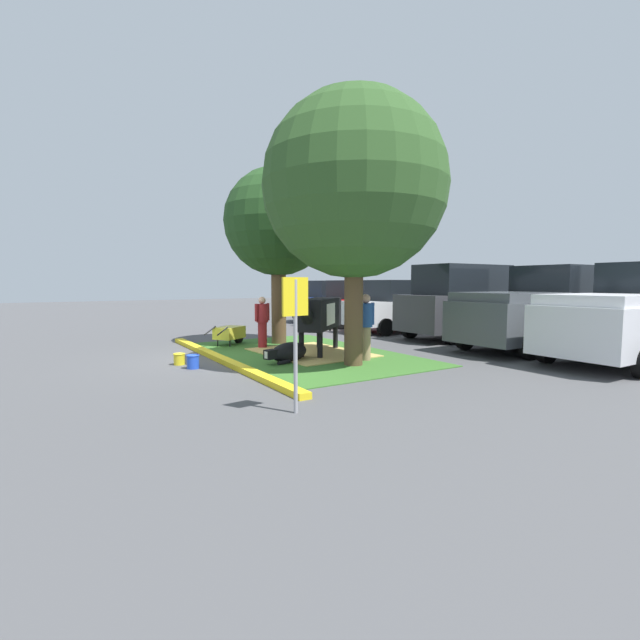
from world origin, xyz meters
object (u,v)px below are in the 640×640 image
object	(u,v)px
cow_holstein	(318,314)
person_handler	(366,325)
shade_tree_right	(354,186)
pickup_truck_maroon	(537,311)
bucket_blue	(193,361)
parking_sign	(295,318)
shade_tree_left	(278,223)
person_visitor_near	(262,321)
calf_lying	(288,352)
hatchback_white	(399,306)
suv_dark_grey	(462,302)
pickup_truck_black	(633,316)
sedan_blue	(332,301)
wheelbarrow	(230,333)
bucket_yellow	(179,359)
sedan_red	(356,304)

from	to	relation	value
cow_holstein	person_handler	bearing A→B (deg)	17.86
shade_tree_right	pickup_truck_maroon	world-z (taller)	shade_tree_right
bucket_blue	parking_sign	bearing A→B (deg)	4.90
shade_tree_left	person_visitor_near	xyz separation A→B (m)	(0.69, -0.87, -2.95)
person_handler	person_visitor_near	world-z (taller)	person_handler
calf_lying	hatchback_white	size ratio (longest dim) A/B	0.30
hatchback_white	suv_dark_grey	distance (m)	2.80
pickup_truck_black	hatchback_white	bearing A→B (deg)	-178.17
shade_tree_left	person_visitor_near	bearing A→B (deg)	-51.79
cow_holstein	sedan_blue	xyz separation A→B (m)	(-8.34, 5.91, -0.10)
sedan_blue	pickup_truck_maroon	size ratio (longest dim) A/B	0.81
shade_tree_right	suv_dark_grey	size ratio (longest dim) A/B	1.34
calf_lying	pickup_truck_maroon	bearing A→B (deg)	75.26
bucket_blue	pickup_truck_black	size ratio (longest dim) A/B	0.06
wheelbarrow	suv_dark_grey	distance (m)	7.90
person_handler	wheelbarrow	size ratio (longest dim) A/B	1.12
calf_lying	person_visitor_near	xyz separation A→B (m)	(-2.33, 0.37, 0.57)
cow_holstein	pickup_truck_maroon	xyz separation A→B (m)	(2.50, 5.89, 0.03)
calf_lying	person_visitor_near	bearing A→B (deg)	170.92
parking_sign	bucket_blue	bearing A→B (deg)	-175.10
shade_tree_left	suv_dark_grey	bearing A→B (deg)	70.71
shade_tree_right	suv_dark_grey	xyz separation A→B (m)	(-2.11, 6.14, -2.80)
person_visitor_near	hatchback_white	world-z (taller)	hatchback_white
sedan_blue	bucket_yellow	bearing A→B (deg)	-50.09
wheelbarrow	hatchback_white	size ratio (longest dim) A/B	0.33
shade_tree_right	sedan_red	bearing A→B (deg)	143.29
cow_holstein	pickup_truck_black	size ratio (longest dim) A/B	0.47
shade_tree_left	bucket_blue	size ratio (longest dim) A/B	17.68
cow_holstein	parking_sign	bearing A→B (deg)	-35.07
hatchback_white	pickup_truck_maroon	size ratio (longest dim) A/B	0.81
cow_holstein	parking_sign	distance (m)	5.34
shade_tree_right	bucket_yellow	xyz separation A→B (m)	(-2.21, -3.42, -3.93)
cow_holstein	suv_dark_grey	distance (m)	5.99
bucket_blue	pickup_truck_black	xyz separation A→B (m)	(4.77, 9.25, 0.95)
pickup_truck_black	person_visitor_near	bearing A→B (deg)	-134.95
person_visitor_near	bucket_blue	world-z (taller)	person_visitor_near
person_handler	bucket_yellow	distance (m)	4.51
bucket_blue	person_handler	bearing A→B (deg)	72.27
bucket_blue	calf_lying	bearing A→B (deg)	79.21
shade_tree_left	shade_tree_right	distance (m)	4.21
bucket_yellow	pickup_truck_maroon	size ratio (longest dim) A/B	0.05
wheelbarrow	bucket_blue	size ratio (longest dim) A/B	4.76
pickup_truck_black	cow_holstein	bearing A→B (deg)	-130.49
person_visitor_near	calf_lying	bearing A→B (deg)	-9.08
sedan_red	parking_sign	bearing A→B (deg)	-40.14
calf_lying	bucket_blue	distance (m)	2.22
shade_tree_right	calf_lying	bearing A→B (deg)	-137.46
cow_holstein	sedan_red	size ratio (longest dim) A/B	0.58
person_handler	suv_dark_grey	size ratio (longest dim) A/B	0.36
shade_tree_right	wheelbarrow	size ratio (longest dim) A/B	4.20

